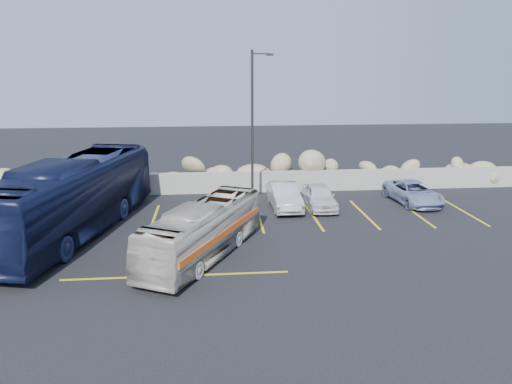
{
  "coord_description": "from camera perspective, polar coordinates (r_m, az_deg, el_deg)",
  "views": [
    {
      "loc": [
        0.34,
        -16.34,
        7.23
      ],
      "look_at": [
        2.19,
        4.0,
        2.03
      ],
      "focal_mm": 35.0,
      "sensor_mm": 36.0,
      "label": 1
    }
  ],
  "objects": [
    {
      "name": "ground",
      "position": [
        17.87,
        -5.93,
        -9.66
      ],
      "size": [
        90.0,
        90.0,
        0.0
      ],
      "primitive_type": "plane",
      "color": "black",
      "rests_on": "ground"
    },
    {
      "name": "seawall",
      "position": [
        29.11,
        -5.74,
        1.05
      ],
      "size": [
        60.0,
        0.4,
        1.2
      ],
      "primitive_type": "cube",
      "color": "gray",
      "rests_on": "ground"
    },
    {
      "name": "riprap_pile",
      "position": [
        30.13,
        -5.76,
        2.86
      ],
      "size": [
        54.0,
        2.8,
        2.6
      ],
      "primitive_type": null,
      "color": "#958462",
      "rests_on": "ground"
    },
    {
      "name": "parking_lines",
      "position": [
        23.47,
        5.63,
        -3.72
      ],
      "size": [
        18.16,
        9.36,
        0.01
      ],
      "color": "gold",
      "rests_on": "ground"
    },
    {
      "name": "lamppost",
      "position": [
        26.1,
        -0.31,
        7.83
      ],
      "size": [
        1.14,
        0.18,
        8.0
      ],
      "color": "#2D2B28",
      "rests_on": "ground"
    },
    {
      "name": "vintage_bus",
      "position": [
        19.37,
        -6.0,
        -4.38
      ],
      "size": [
        5.0,
        7.58,
        2.11
      ],
      "primitive_type": "imported",
      "rotation": [
        0.0,
        0.0,
        -0.47
      ],
      "color": "#BDB7AA",
      "rests_on": "ground"
    },
    {
      "name": "tour_coach",
      "position": [
        23.11,
        -20.31,
        -0.56
      ],
      "size": [
        5.46,
        12.27,
        3.33
      ],
      "primitive_type": "imported",
      "rotation": [
        0.0,
        0.0,
        -0.23
      ],
      "color": "#0F1534",
      "rests_on": "ground"
    },
    {
      "name": "car_a",
      "position": [
        26.11,
        7.25,
        -0.5
      ],
      "size": [
        1.47,
        3.63,
        1.23
      ],
      "primitive_type": "imported",
      "rotation": [
        0.0,
        0.0,
        -0.0
      ],
      "color": "silver",
      "rests_on": "ground"
    },
    {
      "name": "car_b",
      "position": [
        25.87,
        3.27,
        -0.48
      ],
      "size": [
        1.46,
        3.97,
        1.3
      ],
      "primitive_type": "imported",
      "rotation": [
        0.0,
        0.0,
        0.02
      ],
      "color": "#B9B8BE",
      "rests_on": "ground"
    },
    {
      "name": "car_d",
      "position": [
        28.14,
        17.55,
        -0.06
      ],
      "size": [
        2.32,
        4.36,
        1.17
      ],
      "primitive_type": "imported",
      "rotation": [
        0.0,
        0.0,
        0.09
      ],
      "color": "#7E8DB3",
      "rests_on": "ground"
    }
  ]
}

